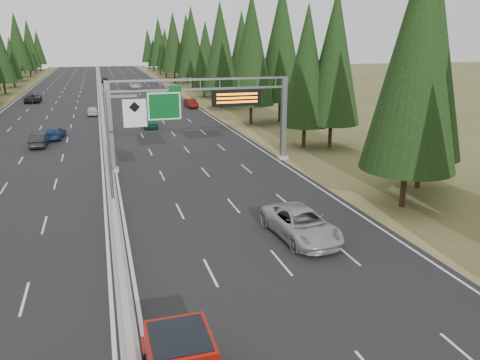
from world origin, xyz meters
The scene contains 16 objects.
road centered at (0.00, 80.00, 0.04)m, with size 32.00×260.00×0.08m, color black.
shoulder_right centered at (17.80, 80.00, 0.03)m, with size 3.60×260.00×0.06m, color olive.
median_barrier centered at (0.00, 80.00, 0.41)m, with size 0.70×260.00×0.85m.
sign_gantry centered at (8.92, 34.88, 5.27)m, with size 16.75×0.98×7.80m.
hov_sign_pole centered at (0.58, 24.97, 4.72)m, with size 2.80×0.50×8.00m.
tree_row_right centered at (21.70, 72.09, 9.41)m, with size 11.39×241.58×18.57m.
silver_minivan centered at (10.25, 17.17, 0.93)m, with size 2.83×6.14×1.71m, color #A1A1A5.
car_ahead_green centered at (5.75, 55.87, 0.83)m, with size 1.78×4.43×1.51m, color #13553B.
car_ahead_dkred centered at (14.50, 72.59, 0.80)m, with size 1.52×4.35×1.43m, color #5F0F0D.
car_ahead_dkgrey centered at (11.45, 88.69, 0.76)m, with size 1.90×4.68×1.36m, color black.
car_ahead_white centered at (8.04, 108.29, 0.86)m, with size 2.58×5.60×1.56m, color silver.
car_ahead_far centered at (1.50, 126.96, 0.83)m, with size 1.78×4.42×1.51m, color black.
car_onc_near centered at (-6.89, 47.47, 0.81)m, with size 1.55×4.45×1.47m, color black.
car_onc_blue centered at (-5.56, 51.45, 0.76)m, with size 1.90×4.69×1.36m, color navy.
car_onc_white centered at (-1.50, 68.65, 0.77)m, with size 1.62×4.03×1.37m, color silver.
car_onc_far centered at (-12.00, 87.88, 0.89)m, with size 2.69×5.83×1.62m, color black.
Camera 1 is at (-0.32, -5.88, 11.13)m, focal length 35.00 mm.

